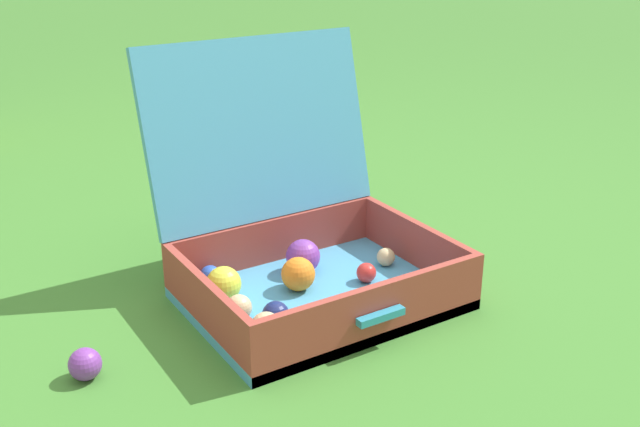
% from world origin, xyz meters
% --- Properties ---
extents(ground_plane, '(16.00, 16.00, 0.00)m').
position_xyz_m(ground_plane, '(0.00, 0.00, 0.00)').
color(ground_plane, '#3D7A2D').
extents(open_suitcase, '(0.58, 0.58, 0.56)m').
position_xyz_m(open_suitcase, '(0.02, 0.10, 0.12)').
color(open_suitcase, '#4799C6').
rests_on(open_suitcase, ground).
extents(stray_ball_on_grass, '(0.06, 0.06, 0.06)m').
position_xyz_m(stray_ball_on_grass, '(-0.51, 0.01, 0.03)').
color(stray_ball_on_grass, purple).
rests_on(stray_ball_on_grass, ground).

